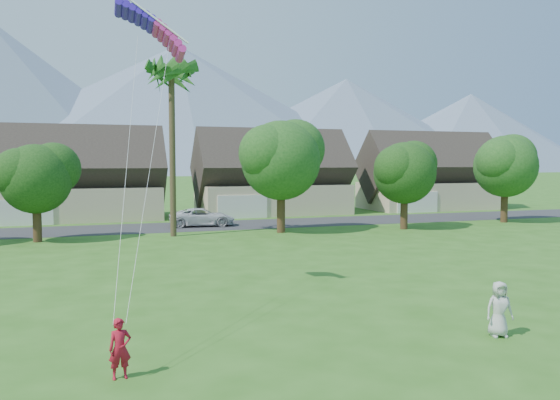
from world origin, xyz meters
name	(u,v)px	position (x,y,z in m)	size (l,w,h in m)	color
ground	(412,388)	(0.00, 0.00, 0.00)	(500.00, 500.00, 0.00)	#2D6019
street	(189,226)	(0.00, 34.00, 0.01)	(90.00, 7.00, 0.01)	#2D2D30
kite_flyer	(120,349)	(-6.54, 2.75, 0.75)	(0.55, 0.36, 1.51)	#A81325
watcher	(499,309)	(4.60, 2.52, 0.85)	(0.83, 0.54, 1.70)	#B9B9B4
parked_car	(202,217)	(1.06, 34.00, 0.75)	(2.49, 5.40, 1.50)	silver
mountain_ridge	(137,112)	(10.40, 260.00, 29.07)	(540.00, 240.00, 70.00)	slate
houses_row	(180,181)	(0.49, 42.99, 3.44)	(72.75, 8.19, 8.86)	beige
tree_row	(186,168)	(-1.14, 27.92, 4.89)	(62.27, 6.67, 8.45)	#47301C
fan_palm	(171,70)	(-2.00, 28.50, 11.80)	(3.00, 3.00, 13.80)	#4C3D26
parafoil_kite	(154,26)	(-4.86, 10.51, 10.47)	(3.18, 1.25, 0.50)	#3719BD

